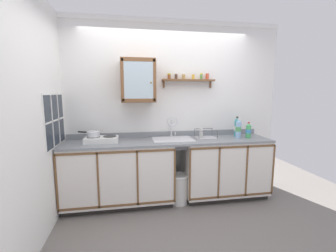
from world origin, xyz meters
TOP-DOWN VIEW (x-y plane):
  - floor at (0.00, 0.00)m, footprint 5.99×5.99m
  - back_wall at (0.00, 0.67)m, footprint 3.59×0.07m
  - side_wall_left at (-1.52, -0.28)m, footprint 0.05×3.44m
  - lower_cabinet_run at (-0.73, 0.36)m, footprint 1.51×0.59m
  - lower_cabinet_run_right at (0.85, 0.36)m, footprint 1.28×0.59m
  - countertop at (0.00, 0.35)m, footprint 2.95×0.61m
  - backsplash at (0.00, 0.63)m, footprint 2.95×0.02m
  - sink at (0.05, 0.39)m, footprint 0.58×0.48m
  - hot_plate_stove at (-0.95, 0.38)m, footprint 0.45×0.27m
  - saucepan at (-1.06, 0.40)m, footprint 0.31×0.19m
  - bottle_detergent_teal_0 at (1.08, 0.45)m, footprint 0.08×0.08m
  - bottle_soda_green_1 at (1.20, 0.32)m, footprint 0.08×0.08m
  - bottle_water_blue_2 at (1.04, 0.32)m, footprint 0.08×0.08m
  - dish_rack at (0.54, 0.39)m, footprint 0.31×0.24m
  - wall_cabinet at (-0.43, 0.48)m, footprint 0.48×0.35m
  - spice_shelf at (0.33, 0.58)m, footprint 0.80×0.14m
  - window at (-1.49, 0.22)m, footprint 0.03×0.75m
  - trash_bin at (0.12, 0.25)m, footprint 0.28×0.28m

SIDE VIEW (x-z plane):
  - floor at x=0.00m, z-range 0.00..0.00m
  - trash_bin at x=0.12m, z-range 0.01..0.44m
  - lower_cabinet_run at x=-0.73m, z-range 0.00..0.89m
  - lower_cabinet_run_right at x=0.85m, z-range 0.00..0.89m
  - sink at x=0.05m, z-range 0.67..1.12m
  - countertop at x=0.00m, z-range 0.89..0.92m
  - dish_rack at x=0.54m, z-range 0.86..1.03m
  - hot_plate_stove at x=-0.95m, z-range 0.92..0.99m
  - backsplash at x=0.00m, z-range 0.92..1.00m
  - bottle_soda_green_1 at x=1.20m, z-range 0.91..1.15m
  - saucepan at x=-1.06m, z-range 1.00..1.07m
  - bottle_water_blue_2 at x=1.04m, z-range 0.91..1.21m
  - bottle_detergent_teal_0 at x=1.08m, z-range 0.90..1.22m
  - window at x=-1.49m, z-range 0.92..1.59m
  - side_wall_left at x=-1.52m, z-range 0.00..2.67m
  - back_wall at x=0.00m, z-range 0.01..2.68m
  - wall_cabinet at x=-0.43m, z-range 1.46..2.06m
  - spice_shelf at x=0.33m, z-range 1.68..1.91m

